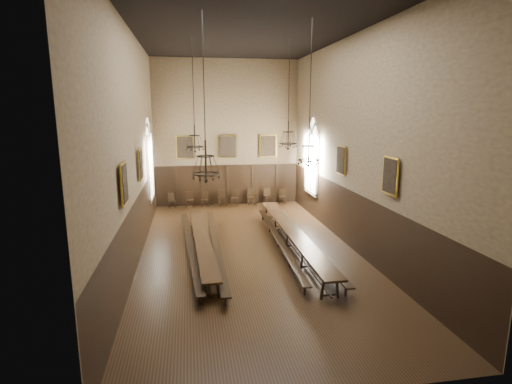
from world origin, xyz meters
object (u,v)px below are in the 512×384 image
object	(u,v)px
bench_right_outer	(304,242)
chair_3	(222,201)
table_left	(202,246)
bench_left_outer	(190,247)
chair_6	(268,199)
chair_1	(190,203)
chair_5	(251,200)
bench_right_inner	(278,241)
chandelier_front_left	(206,164)
chair_0	(172,203)
chandelier_back_left	(195,139)
bench_left_inner	(216,246)
chandelier_back_right	(288,137)
table_right	(292,239)
chair_2	(205,202)
chandelier_front_right	(309,150)
chair_4	(235,200)
chair_7	(282,199)

from	to	relation	value
bench_right_outer	chair_3	world-z (taller)	chair_3
table_left	bench_left_outer	size ratio (longest dim) A/B	0.91
table_left	bench_right_outer	distance (m)	4.42
bench_right_outer	chair_6	xyz separation A→B (m)	(0.07, 8.51, 0.01)
bench_left_outer	chair_1	world-z (taller)	chair_1
chair_1	chair_5	xyz separation A→B (m)	(3.88, 0.11, 0.02)
bench_right_inner	chandelier_front_left	bearing A→B (deg)	-139.07
chandelier_front_left	chair_6	bearing A→B (deg)	68.48
bench_left_outer	chair_0	xyz separation A→B (m)	(-1.05, 8.43, -0.02)
chair_3	chandelier_back_left	bearing A→B (deg)	-109.20
bench_left_outer	bench_left_inner	world-z (taller)	bench_left_inner
bench_left_inner	chair_6	distance (m)	9.30
chair_0	chandelier_back_right	size ratio (longest dim) A/B	0.19
chair_0	bench_left_outer	bearing A→B (deg)	-99.83
table_right	bench_left_inner	size ratio (longest dim) A/B	1.04
chair_2	chair_5	bearing A→B (deg)	11.00
bench_right_outer	chandelier_front_right	world-z (taller)	chandelier_front_right
chair_3	chair_6	xyz separation A→B (m)	(2.91, -0.01, -0.01)
chair_4	bench_left_inner	bearing A→B (deg)	-84.09
bench_right_inner	chair_6	distance (m)	8.35
chair_0	chair_7	distance (m)	6.99
chair_0	table_right	bearing A→B (deg)	-74.35
bench_left_inner	chair_3	bearing A→B (deg)	83.27
bench_right_inner	chandelier_front_left	world-z (taller)	chandelier_front_left
chair_1	chandelier_back_right	xyz separation A→B (m)	(4.62, -6.35, 4.41)
chair_3	bench_left_inner	bearing A→B (deg)	-100.75
table_left	chair_7	bearing A→B (deg)	57.48
bench_left_inner	chair_6	bearing A→B (deg)	65.15
table_left	chair_5	bearing A→B (deg)	68.25
chandelier_back_right	chandelier_front_right	bearing A→B (deg)	-93.73
chair_2	chandelier_front_right	world-z (taller)	chandelier_front_right
chair_6	chandelier_front_right	size ratio (longest dim) A/B	0.20
chandelier_front_left	bench_left_outer	bearing A→B (deg)	103.38
chair_1	chair_4	world-z (taller)	chair_4
chair_2	chair_6	bearing A→B (deg)	9.95
bench_right_outer	chandelier_front_left	xyz separation A→B (m)	(-4.28, -2.52, 3.82)
bench_left_inner	chair_4	xyz separation A→B (m)	(1.78, 8.51, 0.00)
table_left	bench_left_outer	distance (m)	0.51
chair_1	chair_7	size ratio (longest dim) A/B	1.03
bench_left_outer	chandelier_front_right	bearing A→B (deg)	-26.14
bench_left_inner	chair_2	world-z (taller)	chair_2
chair_1	chair_4	bearing A→B (deg)	3.46
bench_right_outer	chair_6	size ratio (longest dim) A/B	10.16
table_left	bench_right_outer	size ratio (longest dim) A/B	0.89
chandelier_back_left	chandelier_front_right	size ratio (longest dim) A/B	0.97
table_right	bench_right_inner	distance (m)	0.62
chair_0	chair_3	size ratio (longest dim) A/B	0.86
chair_1	chandelier_back_left	size ratio (longest dim) A/B	0.20
bench_right_outer	chair_0	size ratio (longest dim) A/B	11.46
chair_6	bench_right_inner	bearing A→B (deg)	-108.40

